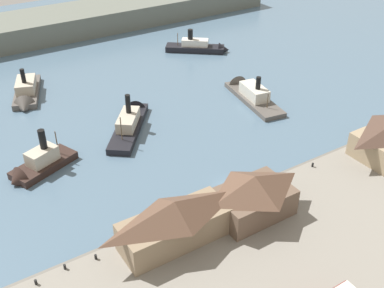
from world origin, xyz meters
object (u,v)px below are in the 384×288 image
object	(u,v)px
ferry_shed_central_terminal	(175,221)
mooring_post_east	(96,257)
mooring_post_center_west	(313,165)
mooring_post_west	(36,282)
ferry_near_quay	(248,92)
ferry_moored_east	(131,119)
ferry_mid_harbor	(201,47)
ferry_shed_customs_shed	(253,195)
mooring_post_center_east	(65,267)
ferry_outer_harbor	(26,93)
ferry_approaching_west	(37,166)

from	to	relation	value
ferry_shed_central_terminal	mooring_post_east	xyz separation A→B (m)	(-13.49, 3.38, -3.96)
mooring_post_center_west	mooring_post_west	size ratio (longest dim) A/B	1.00
mooring_post_center_west	ferry_near_quay	xyz separation A→B (m)	(10.85, 36.19, -0.29)
ferry_moored_east	mooring_post_west	bearing A→B (deg)	-132.35
mooring_post_east	mooring_post_west	bearing A→B (deg)	179.78
mooring_post_east	ferry_mid_harbor	size ratio (longest dim) A/B	0.04
mooring_post_west	ferry_mid_harbor	size ratio (longest dim) A/B	0.04
ferry_mid_harbor	ferry_near_quay	world-z (taller)	ferry_near_quay
mooring_post_east	ferry_shed_customs_shed	bearing A→B (deg)	-9.39
mooring_post_center_east	ferry_outer_harbor	bearing A→B (deg)	79.44
mooring_post_west	mooring_post_center_east	bearing A→B (deg)	7.17
ferry_near_quay	ferry_moored_east	size ratio (longest dim) A/B	1.12
ferry_outer_harbor	ferry_mid_harbor	bearing A→B (deg)	3.49
mooring_post_center_east	ferry_moored_east	size ratio (longest dim) A/B	0.04
ferry_shed_customs_shed	ferry_moored_east	bearing A→B (deg)	94.66
ferry_shed_customs_shed	ferry_near_quay	bearing A→B (deg)	52.57
mooring_post_center_west	ferry_mid_harbor	size ratio (longest dim) A/B	0.04
mooring_post_west	mooring_post_east	size ratio (longest dim) A/B	1.00
ferry_shed_central_terminal	ferry_near_quay	distance (m)	61.76
ferry_shed_customs_shed	ferry_near_quay	size ratio (longest dim) A/B	0.56
ferry_shed_central_terminal	ferry_outer_harbor	xyz separation A→B (m)	(-5.99, 71.61, -4.10)
ferry_shed_central_terminal	mooring_post_west	distance (m)	24.09
ferry_shed_central_terminal	ferry_near_quay	size ratio (longest dim) A/B	0.77
ferry_shed_customs_shed	ferry_outer_harbor	size ratio (longest dim) A/B	0.64
ferry_shed_customs_shed	mooring_post_west	bearing A→B (deg)	172.92
ferry_mid_harbor	ferry_approaching_west	distance (m)	79.88
mooring_post_center_east	ferry_moored_east	xyz separation A→B (m)	(30.82, 38.60, -0.17)
ferry_shed_central_terminal	ferry_near_quay	world-z (taller)	ferry_shed_central_terminal
ferry_near_quay	mooring_post_center_east	bearing A→B (deg)	-151.64
ferry_shed_customs_shed	mooring_post_west	xyz separation A→B (m)	(-39.35, 4.89, -3.89)
mooring_post_west	ferry_approaching_west	bearing A→B (deg)	73.02
mooring_post_center_east	ferry_outer_harbor	world-z (taller)	ferry_outer_harbor
ferry_mid_harbor	ferry_near_quay	size ratio (longest dim) A/B	0.77
mooring_post_center_east	ferry_moored_east	distance (m)	49.39
mooring_post_center_east	mooring_post_east	bearing A→B (deg)	-7.35
ferry_approaching_west	ferry_shed_central_terminal	bearing A→B (deg)	-68.26
mooring_post_center_west	mooring_post_center_east	distance (m)	54.97
ferry_shed_central_terminal	ferry_mid_harbor	size ratio (longest dim) A/B	0.99
mooring_post_center_east	ferry_moored_east	bearing A→B (deg)	51.39
mooring_post_center_east	mooring_post_east	distance (m)	5.14
mooring_post_center_east	mooring_post_east	world-z (taller)	same
ferry_near_quay	ferry_outer_harbor	world-z (taller)	ferry_outer_harbor
mooring_post_center_east	ferry_near_quay	size ratio (longest dim) A/B	0.03
ferry_shed_central_terminal	mooring_post_center_west	world-z (taller)	ferry_shed_central_terminal
ferry_shed_central_terminal	ferry_shed_customs_shed	world-z (taller)	ferry_shed_central_terminal
ferry_shed_customs_shed	ferry_near_quay	xyz separation A→B (m)	(31.41, 41.04, -4.18)
mooring_post_center_east	ferry_near_quay	distance (m)	74.80
ferry_shed_central_terminal	mooring_post_east	world-z (taller)	ferry_shed_central_terminal
ferry_shed_customs_shed	mooring_post_center_east	distance (m)	35.07
ferry_near_quay	ferry_shed_central_terminal	bearing A→B (deg)	-140.05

